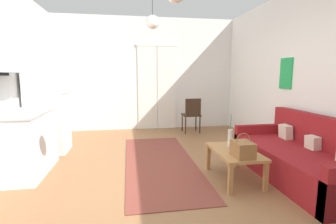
{
  "coord_description": "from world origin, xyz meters",
  "views": [
    {
      "loc": [
        -0.49,
        -3.06,
        1.42
      ],
      "look_at": [
        0.15,
        0.86,
        0.82
      ],
      "focal_mm": 26.15,
      "sensor_mm": 36.0,
      "label": 1
    }
  ],
  "objects_px": {
    "handbag": "(243,149)",
    "refrigerator": "(48,108)",
    "bamboo_vase": "(230,138)",
    "accent_chair": "(192,113)",
    "couch": "(302,159)",
    "pendant_lamp_far": "(153,22)",
    "coffee_table": "(234,154)"
  },
  "relations": [
    {
      "from": "bamboo_vase",
      "to": "accent_chair",
      "type": "bearing_deg",
      "value": 87.38
    },
    {
      "from": "pendant_lamp_far",
      "to": "couch",
      "type": "bearing_deg",
      "value": -40.95
    },
    {
      "from": "coffee_table",
      "to": "bamboo_vase",
      "type": "distance_m",
      "value": 0.25
    },
    {
      "from": "bamboo_vase",
      "to": "accent_chair",
      "type": "distance_m",
      "value": 2.56
    },
    {
      "from": "bamboo_vase",
      "to": "couch",
      "type": "bearing_deg",
      "value": -15.88
    },
    {
      "from": "couch",
      "to": "pendant_lamp_far",
      "type": "xyz_separation_m",
      "value": [
        -1.9,
        1.64,
        2.09
      ]
    },
    {
      "from": "coffee_table",
      "to": "accent_chair",
      "type": "bearing_deg",
      "value": 87.4
    },
    {
      "from": "bamboo_vase",
      "to": "handbag",
      "type": "bearing_deg",
      "value": -93.29
    },
    {
      "from": "handbag",
      "to": "pendant_lamp_far",
      "type": "distance_m",
      "value": 2.75
    },
    {
      "from": "pendant_lamp_far",
      "to": "handbag",
      "type": "bearing_deg",
      "value": -63.07
    },
    {
      "from": "accent_chair",
      "to": "pendant_lamp_far",
      "type": "xyz_separation_m",
      "value": [
        -1.06,
        -1.18,
        1.87
      ]
    },
    {
      "from": "couch",
      "to": "refrigerator",
      "type": "distance_m",
      "value": 4.25
    },
    {
      "from": "refrigerator",
      "to": "pendant_lamp_far",
      "type": "bearing_deg",
      "value": -4.69
    },
    {
      "from": "coffee_table",
      "to": "bamboo_vase",
      "type": "bearing_deg",
      "value": 87.68
    },
    {
      "from": "couch",
      "to": "bamboo_vase",
      "type": "relative_size",
      "value": 4.34
    },
    {
      "from": "coffee_table",
      "to": "pendant_lamp_far",
      "type": "bearing_deg",
      "value": 121.26
    },
    {
      "from": "refrigerator",
      "to": "pendant_lamp_far",
      "type": "distance_m",
      "value": 2.46
    },
    {
      "from": "couch",
      "to": "coffee_table",
      "type": "distance_m",
      "value": 0.96
    },
    {
      "from": "couch",
      "to": "accent_chair",
      "type": "relative_size",
      "value": 2.36
    },
    {
      "from": "couch",
      "to": "coffee_table",
      "type": "height_order",
      "value": "couch"
    },
    {
      "from": "handbag",
      "to": "refrigerator",
      "type": "bearing_deg",
      "value": 145.19
    },
    {
      "from": "bamboo_vase",
      "to": "refrigerator",
      "type": "relative_size",
      "value": 0.28
    },
    {
      "from": "coffee_table",
      "to": "refrigerator",
      "type": "height_order",
      "value": "refrigerator"
    },
    {
      "from": "coffee_table",
      "to": "refrigerator",
      "type": "bearing_deg",
      "value": 149.14
    },
    {
      "from": "bamboo_vase",
      "to": "pendant_lamp_far",
      "type": "xyz_separation_m",
      "value": [
        -0.95,
        1.37,
        1.82
      ]
    },
    {
      "from": "bamboo_vase",
      "to": "accent_chair",
      "type": "relative_size",
      "value": 0.54
    },
    {
      "from": "coffee_table",
      "to": "bamboo_vase",
      "type": "xyz_separation_m",
      "value": [
        0.01,
        0.17,
        0.18
      ]
    },
    {
      "from": "couch",
      "to": "handbag",
      "type": "height_order",
      "value": "couch"
    },
    {
      "from": "bamboo_vase",
      "to": "pendant_lamp_far",
      "type": "bearing_deg",
      "value": 124.56
    },
    {
      "from": "handbag",
      "to": "coffee_table",
      "type": "bearing_deg",
      "value": 86.08
    },
    {
      "from": "accent_chair",
      "to": "pendant_lamp_far",
      "type": "relative_size",
      "value": 1.35
    },
    {
      "from": "couch",
      "to": "bamboo_vase",
      "type": "bearing_deg",
      "value": 164.12
    }
  ]
}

